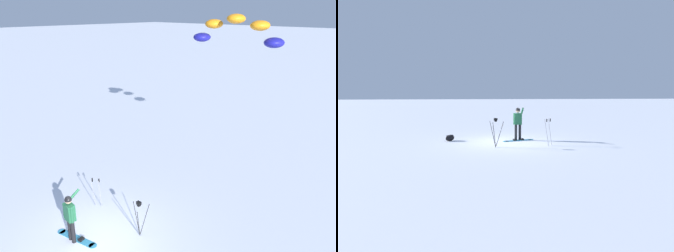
% 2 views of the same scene
% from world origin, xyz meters
% --- Properties ---
extents(ground_plane, '(300.00, 300.00, 0.00)m').
position_xyz_m(ground_plane, '(0.00, 0.00, 0.00)').
color(ground_plane, white).
extents(snowboarder, '(0.68, 0.47, 1.78)m').
position_xyz_m(snowboarder, '(-0.46, 0.70, 1.08)').
color(snowboarder, black).
rests_on(snowboarder, ground_plane).
extents(snowboard, '(0.61, 1.74, 0.10)m').
position_xyz_m(snowboard, '(-0.32, 0.70, 0.02)').
color(snowboard, teal).
rests_on(snowboard, ground_plane).
extents(traction_kite, '(1.20, 4.89, 1.37)m').
position_xyz_m(traction_kite, '(8.46, 0.34, 6.70)').
color(traction_kite, navy).
extents(camera_tripod, '(0.64, 0.63, 1.37)m').
position_xyz_m(camera_tripod, '(1.33, -0.78, 0.98)').
color(camera_tripod, '#262628').
rests_on(camera_tripod, ground_plane).
extents(ski_poles, '(0.37, 0.40, 1.29)m').
position_xyz_m(ski_poles, '(1.34, 1.78, 0.85)').
color(ski_poles, gray).
rests_on(ski_poles, ground_plane).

